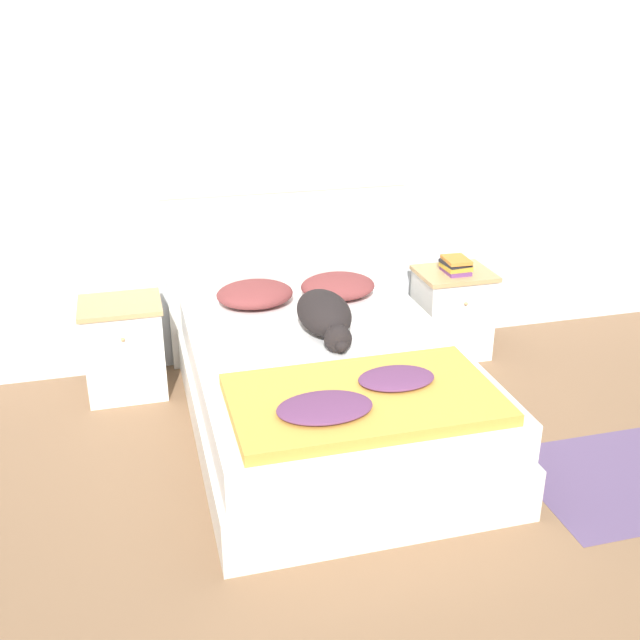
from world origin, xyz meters
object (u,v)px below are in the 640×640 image
Objects in this scene: bed at (329,393)px; nightstand_left at (125,348)px; pillow_left at (255,294)px; pillow_right at (338,286)px; book_stack at (456,265)px; dog at (325,315)px; nightstand_right at (452,313)px.

nightstand_left is (-1.08, 0.78, 0.05)m from bed.
pillow_left is (-0.27, 0.76, 0.33)m from bed.
book_stack is (0.80, -0.00, 0.07)m from pillow_right.
dog is (0.31, -0.51, 0.03)m from pillow_left.
book_stack is at bearing -107.09° from nightstand_right.
nightstand_left is 0.82× the size of dog.
book_stack is (1.07, 0.76, 0.40)m from bed.
book_stack reaches higher than pillow_right.
dog reaches higher than pillow_left.
pillow_right reaches higher than bed.
nightstand_left is 1.25× the size of pillow_left.
dog is at bearing -153.64° from book_stack.
pillow_left is 0.53m from pillow_right.
pillow_right is 0.65× the size of dog.
nightstand_right is at bearing 27.08° from dog.
nightstand_left reaches higher than bed.
bed is 2.79× the size of dog.
nightstand_left is at bearing 154.81° from dog.
dog is at bearing 79.98° from bed.
nightstand_right is 1.37m from pillow_left.
dog is (-1.03, -0.53, 0.31)m from nightstand_right.
pillow_left and pillow_right have the same top height.
pillow_left is 0.65× the size of dog.
dog is (-0.22, -0.51, 0.03)m from pillow_right.
pillow_left is (0.81, -0.02, 0.28)m from nightstand_left.
bed is 1.37m from book_stack.
book_stack is (-0.01, -0.02, 0.35)m from nightstand_right.
bed is 4.27× the size of pillow_right.
book_stack reaches higher than pillow_left.
bed is 0.87m from pillow_right.
dog reaches higher than nightstand_right.
bed is 0.44m from dog.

